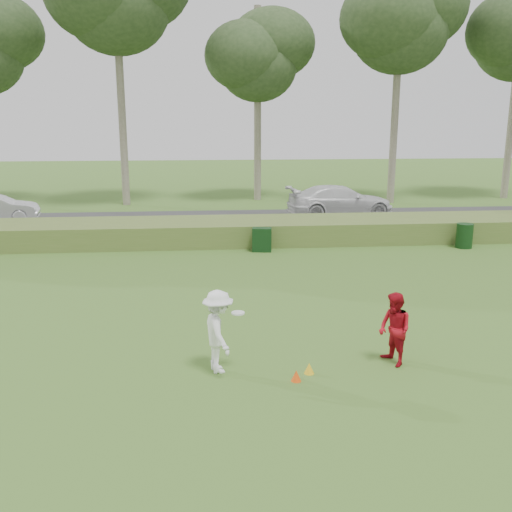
{
  "coord_description": "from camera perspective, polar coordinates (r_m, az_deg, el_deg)",
  "views": [
    {
      "loc": [
        -1.43,
        -11.39,
        5.05
      ],
      "look_at": [
        0.0,
        4.0,
        1.3
      ],
      "focal_mm": 40.0,
      "sensor_mm": 36.0,
      "label": 1
    }
  ],
  "objects": [
    {
      "name": "park_road",
      "position": [
        28.86,
        -2.39,
        3.61
      ],
      "size": [
        80.0,
        6.0,
        0.06
      ],
      "primitive_type": "cube",
      "color": "#2D2D2D",
      "rests_on": "ground"
    },
    {
      "name": "player_white",
      "position": [
        11.62,
        -3.79,
        -7.54
      ],
      "size": [
        0.97,
        1.22,
        1.71
      ],
      "rotation": [
        0.0,
        0.0,
        1.81
      ],
      "color": "white",
      "rests_on": "ground"
    },
    {
      "name": "cone_yellow",
      "position": [
        11.82,
        5.34,
        -11.11
      ],
      "size": [
        0.21,
        0.21,
        0.23
      ],
      "primitive_type": "cone",
      "color": "yellow",
      "rests_on": "ground"
    },
    {
      "name": "tree_4",
      "position": [
        36.22,
        0.16,
        19.26
      ],
      "size": [
        6.24,
        6.24,
        11.5
      ],
      "color": "gray",
      "rests_on": "ground"
    },
    {
      "name": "trash_bin",
      "position": [
        24.17,
        20.12,
        1.92
      ],
      "size": [
        0.78,
        0.78,
        0.97
      ],
      "primitive_type": "cylinder",
      "rotation": [
        0.0,
        0.0,
        0.23
      ],
      "color": "black",
      "rests_on": "ground"
    },
    {
      "name": "car_right",
      "position": [
        30.04,
        8.42,
        5.47
      ],
      "size": [
        5.67,
        2.69,
        1.6
      ],
      "primitive_type": "imported",
      "rotation": [
        0.0,
        0.0,
        1.65
      ],
      "color": "silver",
      "rests_on": "park_road"
    },
    {
      "name": "ground",
      "position": [
        12.54,
        1.72,
        -10.12
      ],
      "size": [
        120.0,
        120.0,
        0.0
      ],
      "primitive_type": "plane",
      "color": "#386321",
      "rests_on": "ground"
    },
    {
      "name": "tree_5",
      "position": [
        36.17,
        14.22,
        21.87
      ],
      "size": [
        7.28,
        7.28,
        14.0
      ],
      "color": "gray",
      "rests_on": "ground"
    },
    {
      "name": "reed_strip",
      "position": [
        23.88,
        -1.78,
        2.53
      ],
      "size": [
        80.0,
        3.0,
        0.9
      ],
      "primitive_type": "cube",
      "color": "#4D6829",
      "rests_on": "ground"
    },
    {
      "name": "player_red",
      "position": [
        12.28,
        13.69,
        -7.14
      ],
      "size": [
        0.78,
        0.89,
        1.55
      ],
      "primitive_type": "imported",
      "rotation": [
        0.0,
        0.0,
        -1.27
      ],
      "color": "#A80E1A",
      "rests_on": "ground"
    },
    {
      "name": "utility_cabinet",
      "position": [
        22.09,
        0.6,
        1.65
      ],
      "size": [
        0.79,
        0.56,
        0.92
      ],
      "primitive_type": "cube",
      "rotation": [
        0.0,
        0.0,
        -0.14
      ],
      "color": "black",
      "rests_on": "ground"
    },
    {
      "name": "cone_orange",
      "position": [
        11.49,
        4.04,
        -11.86
      ],
      "size": [
        0.2,
        0.2,
        0.22
      ],
      "primitive_type": "cone",
      "color": "#F74D0D",
      "rests_on": "ground"
    }
  ]
}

